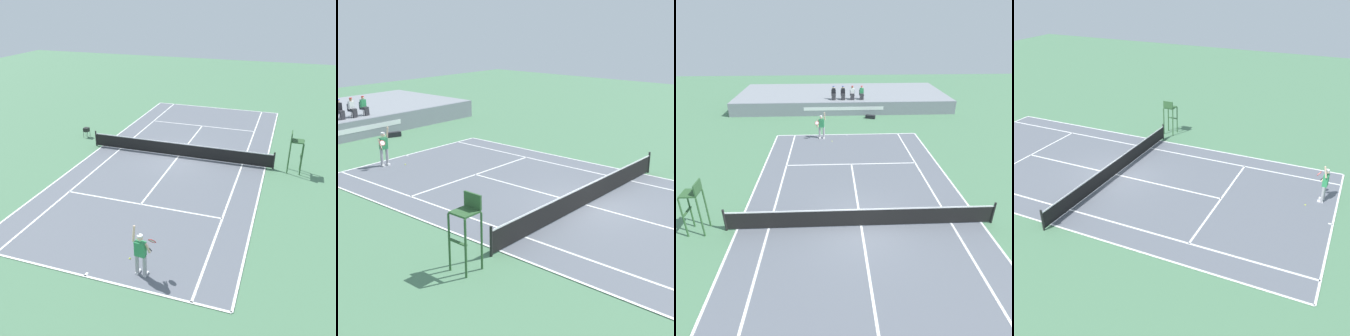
% 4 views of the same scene
% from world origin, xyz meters
% --- Properties ---
extents(ground_plane, '(80.00, 80.00, 0.00)m').
position_xyz_m(ground_plane, '(0.00, 0.00, 0.00)').
color(ground_plane, '#4C7A56').
extents(court, '(11.08, 23.88, 0.03)m').
position_xyz_m(court, '(0.00, 0.00, 0.01)').
color(court, slate).
rests_on(court, ground).
extents(net, '(11.98, 0.10, 1.07)m').
position_xyz_m(net, '(0.00, 0.00, 0.52)').
color(net, black).
rests_on(net, ground).
extents(tennis_player, '(0.79, 0.62, 2.08)m').
position_xyz_m(tennis_player, '(-1.97, 11.13, 0.99)').
color(tennis_player, '#9E9EA3').
rests_on(tennis_player, ground).
extents(tennis_ball, '(0.07, 0.07, 0.07)m').
position_xyz_m(tennis_ball, '(-1.19, 10.44, 0.03)').
color(tennis_ball, '#D1E533').
rests_on(tennis_ball, ground).
extents(umpire_chair, '(0.77, 0.77, 2.44)m').
position_xyz_m(umpire_chair, '(-7.04, 0.00, 1.56)').
color(umpire_chair, '#2D562D').
rests_on(umpire_chair, ground).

